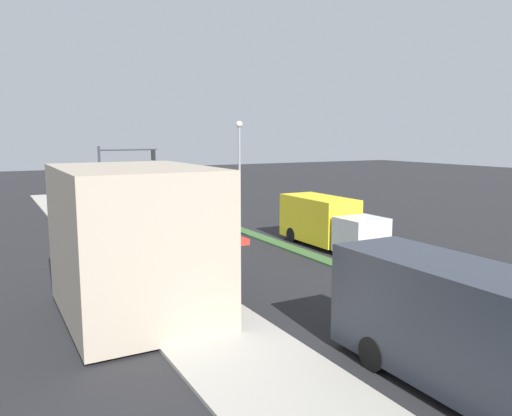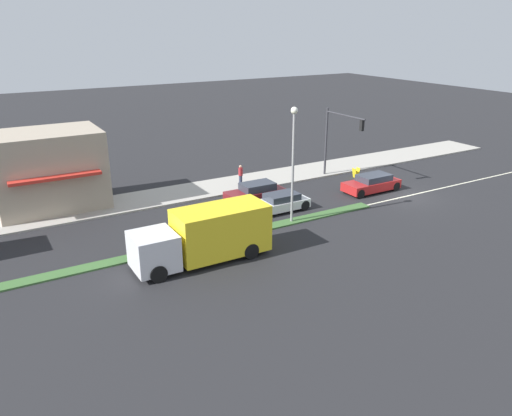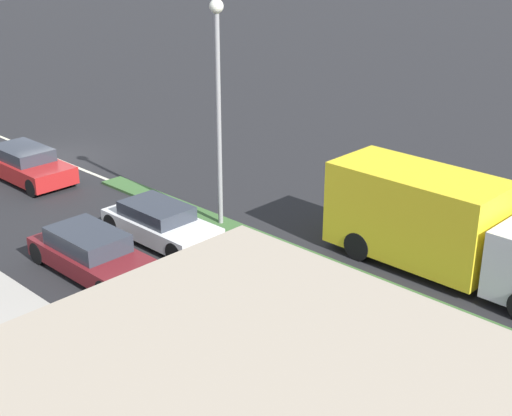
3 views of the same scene
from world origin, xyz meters
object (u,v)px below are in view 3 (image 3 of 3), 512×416
(street_lamp, at_px, (218,87))
(delivery_truck, at_px, (442,225))
(van_white, at_px, (160,223))
(hatchback_red, at_px, (26,164))
(sedan_maroon, at_px, (92,253))

(street_lamp, height_order, delivery_truck, street_lamp)
(street_lamp, height_order, van_white, street_lamp)
(delivery_truck, distance_m, hatchback_red, 16.60)
(van_white, bearing_deg, street_lamp, 166.93)
(hatchback_red, bearing_deg, van_white, 90.00)
(street_lamp, height_order, sedan_maroon, street_lamp)
(street_lamp, xyz_separation_m, hatchback_red, (2.20, -8.91, -4.13))
(delivery_truck, xyz_separation_m, sedan_maroon, (7.20, -7.29, -0.85))
(street_lamp, distance_m, delivery_truck, 8.11)
(delivery_truck, height_order, van_white, delivery_truck)
(hatchback_red, bearing_deg, street_lamp, 103.87)
(sedan_maroon, bearing_deg, van_white, -174.10)
(hatchback_red, distance_m, van_white, 8.40)
(hatchback_red, xyz_separation_m, sedan_maroon, (2.80, 8.69, -0.03))
(delivery_truck, distance_m, van_white, 8.81)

